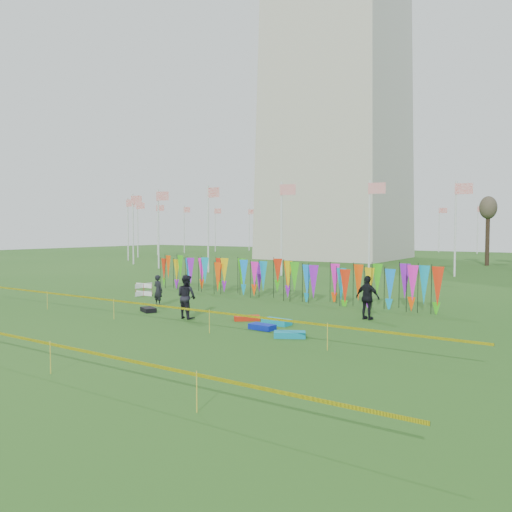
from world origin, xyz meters
The scene contains 13 objects.
ground centered at (0.00, 0.00, 0.00)m, with size 160.00×160.00×0.00m, color #204B15.
flagpole_ring centered at (-14.00, 48.00, 4.00)m, with size 57.40×56.16×8.00m.
banner_row centered at (0.28, 8.67, 1.23)m, with size 18.64×0.64×2.11m.
caution_tape_near centered at (-0.22, -1.06, 0.78)m, with size 26.00×0.02×0.90m.
box_kite centered at (-6.86, 5.17, 0.38)m, with size 0.68×0.68×0.75m.
person_left centered at (-3.35, 2.83, 0.80)m, with size 0.58×0.42×1.59m, color black.
person_mid centered at (0.35, 0.83, 0.97)m, with size 0.94×0.58×1.94m, color black.
person_right centered at (7.11, 4.99, 0.96)m, with size 1.12×0.64×1.92m, color black.
kite_bag_turquoise centered at (4.41, 1.80, 0.12)m, with size 1.18×0.59×0.24m, color #0C9BB5.
kite_bag_blue centered at (4.46, 0.63, 0.11)m, with size 1.01×0.53×0.21m, color #0A20AC.
kite_bag_red centered at (2.84, 1.92, 0.10)m, with size 1.10×0.50×0.20m, color red.
kite_bag_black centered at (-2.34, 1.15, 0.10)m, with size 0.90×0.52×0.21m, color black.
kite_bag_teal centered at (6.09, -0.04, 0.11)m, with size 1.14×0.54×0.22m, color #0C89AA.
Camera 1 is at (15.00, -15.64, 3.90)m, focal length 35.00 mm.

